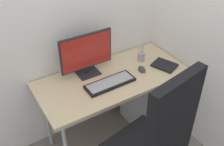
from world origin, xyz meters
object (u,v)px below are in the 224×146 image
(filing_cabinet, at_px, (148,99))
(notebook, at_px, (164,65))
(office_chair, at_px, (153,142))
(mouse, at_px, (142,69))
(keyboard, at_px, (110,83))
(monitor, at_px, (87,53))
(pen_holder, at_px, (141,56))

(filing_cabinet, height_order, notebook, notebook)
(office_chair, xyz_separation_m, notebook, (0.60, 0.60, 0.13))
(mouse, bearing_deg, office_chair, -104.15)
(keyboard, relative_size, notebook, 2.09)
(mouse, bearing_deg, filing_cabinet, 30.33)
(office_chair, relative_size, notebook, 5.96)
(monitor, bearing_deg, keyboard, -70.89)
(pen_holder, bearing_deg, notebook, -57.43)
(office_chair, relative_size, filing_cabinet, 2.10)
(office_chair, height_order, notebook, office_chair)
(keyboard, bearing_deg, mouse, 3.41)
(monitor, distance_m, notebook, 0.76)
(monitor, bearing_deg, notebook, -22.81)
(filing_cabinet, distance_m, monitor, 0.92)
(monitor, distance_m, pen_holder, 0.58)
(filing_cabinet, distance_m, keyboard, 0.70)
(mouse, relative_size, pen_holder, 0.60)
(mouse, bearing_deg, notebook, 2.20)
(monitor, bearing_deg, office_chair, -84.87)
(monitor, distance_m, keyboard, 0.33)
(pen_holder, bearing_deg, office_chair, -120.58)
(keyboard, xyz_separation_m, mouse, (0.36, 0.02, 0.00))
(filing_cabinet, distance_m, notebook, 0.48)
(monitor, height_order, pen_holder, monitor)
(filing_cabinet, bearing_deg, office_chair, -127.21)
(office_chair, distance_m, filing_cabinet, 0.93)
(filing_cabinet, relative_size, pen_holder, 3.67)
(monitor, bearing_deg, mouse, -27.32)
(monitor, relative_size, mouse, 4.94)
(pen_holder, height_order, notebook, pen_holder)
(pen_holder, relative_size, notebook, 0.77)
(keyboard, relative_size, mouse, 4.50)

